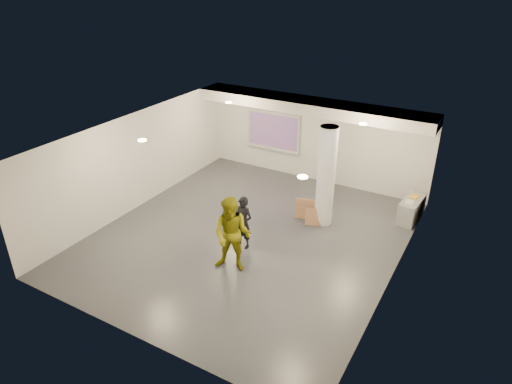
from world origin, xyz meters
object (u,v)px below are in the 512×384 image
Objects in this scene: man at (232,235)px; credenza at (411,210)px; column at (326,177)px; woman at (243,223)px; projection_screen at (273,131)px.

credenza is at bearing 41.38° from man.
column is 2.02× the size of woman.
projection_screen reaches higher than woman.
credenza is 0.59× the size of man.
man is (-3.31, -4.74, 0.65)m from credenza.
woman is (1.71, -4.93, -0.79)m from projection_screen.
man reaches higher than credenza.
projection_screen is at bearing 94.99° from man.
column is 4.08m from projection_screen.
projection_screen is 6.29m from man.
projection_screen is (-3.10, 2.65, 0.03)m from column.
woman is 1.08m from man.
column is 2.78m from woman.
credenza is at bearing 33.24° from column.
woman is (-1.39, -2.28, -0.76)m from column.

